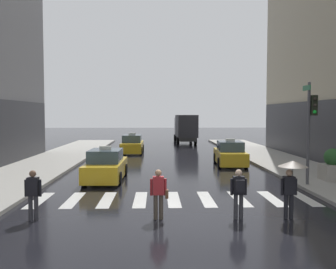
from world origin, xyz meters
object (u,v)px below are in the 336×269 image
at_px(box_truck, 185,128).
at_px(pedestrian_with_umbrella, 291,173).
at_px(planter_near_corner, 333,166).
at_px(pedestrian_with_handbag, 159,191).
at_px(taxi_second, 230,154).
at_px(pedestrian_plain_coat, 33,192).
at_px(taxi_lead, 106,166).
at_px(pedestrian_with_backpack, 239,190).
at_px(taxi_third, 132,145).
at_px(traffic_light_pole, 311,119).

relative_size(box_truck, pedestrian_with_umbrella, 3.91).
height_order(pedestrian_with_umbrella, planter_near_corner, pedestrian_with_umbrella).
bearing_deg(pedestrian_with_umbrella, pedestrian_with_handbag, 178.68).
bearing_deg(taxi_second, pedestrian_with_umbrella, -92.51).
distance_m(pedestrian_with_handbag, pedestrian_plain_coat, 4.09).
relative_size(box_truck, pedestrian_plain_coat, 4.59).
height_order(box_truck, pedestrian_with_umbrella, box_truck).
distance_m(pedestrian_with_handbag, planter_near_corner, 10.65).
bearing_deg(pedestrian_plain_coat, taxi_lead, 79.36).
height_order(taxi_lead, pedestrian_with_backpack, taxi_lead).
height_order(taxi_lead, taxi_second, same).
bearing_deg(taxi_third, box_truck, 62.33).
xyz_separation_m(taxi_third, pedestrian_with_handbag, (2.22, -20.46, 0.21)).
relative_size(traffic_light_pole, pedestrian_with_handbag, 2.91).
distance_m(taxi_third, pedestrian_with_handbag, 20.58).
distance_m(taxi_lead, pedestrian_with_umbrella, 10.22).
relative_size(pedestrian_with_handbag, planter_near_corner, 1.03).
bearing_deg(pedestrian_with_umbrella, taxi_lead, 134.15).
bearing_deg(taxi_lead, traffic_light_pole, -12.47).
distance_m(taxi_third, planter_near_corner, 18.14).
bearing_deg(pedestrian_with_umbrella, taxi_third, 107.77).
distance_m(taxi_third, pedestrian_plain_coat, 20.57).
xyz_separation_m(pedestrian_with_handbag, planter_near_corner, (8.78, 6.03, -0.06)).
distance_m(taxi_third, pedestrian_with_umbrella, 21.60).
bearing_deg(pedestrian_with_handbag, taxi_second, 68.81).
bearing_deg(taxi_lead, box_truck, 75.72).
relative_size(taxi_third, pedestrian_with_handbag, 2.76).
bearing_deg(pedestrian_plain_coat, pedestrian_with_handbag, 0.44).
relative_size(traffic_light_pole, taxi_lead, 1.05).
height_order(pedestrian_with_umbrella, pedestrian_with_backpack, pedestrian_with_umbrella).
height_order(taxi_lead, planter_near_corner, taxi_lead).
height_order(taxi_lead, taxi_third, same).
height_order(taxi_second, box_truck, box_truck).
distance_m(taxi_second, taxi_third, 10.53).
height_order(pedestrian_with_backpack, pedestrian_with_handbag, same).
height_order(box_truck, pedestrian_with_backpack, box_truck).
xyz_separation_m(taxi_third, box_truck, (5.56, 10.60, 1.13)).
bearing_deg(pedestrian_with_backpack, taxi_lead, 126.34).
xyz_separation_m(taxi_second, pedestrian_with_backpack, (-2.30, -12.80, 0.25)).
relative_size(box_truck, pedestrian_with_backpack, 4.59).
bearing_deg(pedestrian_with_handbag, taxi_third, 96.18).
distance_m(traffic_light_pole, pedestrian_with_umbrella, 6.09).
height_order(pedestrian_plain_coat, planter_near_corner, planter_near_corner).
relative_size(taxi_lead, planter_near_corner, 2.86).
distance_m(pedestrian_with_umbrella, planter_near_corner, 7.58).
bearing_deg(taxi_second, traffic_light_pole, -73.83).
xyz_separation_m(pedestrian_with_backpack, pedestrian_with_handbag, (-2.64, 0.08, -0.04)).
height_order(pedestrian_with_handbag, planter_near_corner, planter_near_corner).
bearing_deg(planter_near_corner, taxi_second, 119.86).
bearing_deg(taxi_lead, taxi_third, 87.80).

